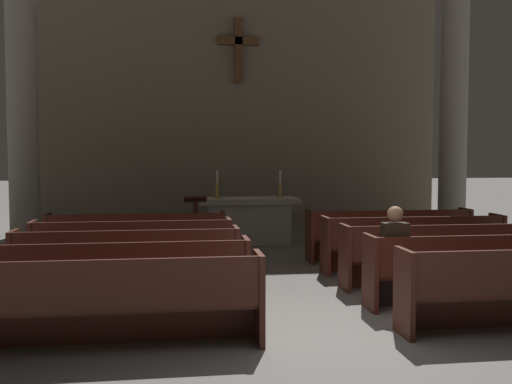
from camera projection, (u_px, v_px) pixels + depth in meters
name	position (u px, v px, depth m)	size (l,w,h in m)	color
ground_plane	(332.00, 339.00, 6.41)	(80.00, 80.00, 0.00)	slate
pew_left_row_1	(112.00, 303.00, 6.02)	(3.06, 0.50, 0.95)	#4C2319
pew_left_row_2	(121.00, 280.00, 7.13)	(3.06, 0.50, 0.95)	#4C2319
pew_left_row_3	(128.00, 263.00, 8.23)	(3.06, 0.50, 0.95)	#4C2319
pew_left_row_4	(133.00, 250.00, 9.33)	(3.06, 0.50, 0.95)	#4C2319
pew_left_row_5	(137.00, 240.00, 10.44)	(3.06, 0.50, 0.95)	#4C2319
pew_right_row_2	(482.00, 269.00, 7.77)	(3.06, 0.50, 0.95)	#4C2319
pew_right_row_3	(444.00, 255.00, 8.87)	(3.06, 0.50, 0.95)	#4C2319
pew_right_row_4	(413.00, 244.00, 9.97)	(3.06, 0.50, 0.95)	#4C2319
pew_right_row_5	(389.00, 235.00, 11.08)	(3.06, 0.50, 0.95)	#4C2319
column_left_second	(22.00, 80.00, 12.36)	(0.93, 0.93, 7.14)	#9E998E
column_right_second	(454.00, 88.00, 13.68)	(0.93, 0.93, 7.14)	#9E998E
altar	(249.00, 219.00, 13.23)	(2.20, 0.90, 1.01)	#A8A399
candlestick_left	(217.00, 189.00, 13.09)	(0.16, 0.16, 0.60)	#B79338
candlestick_right	(280.00, 189.00, 13.28)	(0.16, 0.16, 0.60)	#B79338
apse_with_cross	(237.00, 69.00, 15.25)	(10.44, 0.44, 8.27)	gray
lectern	(196.00, 226.00, 11.87)	(0.44, 0.36, 1.15)	#4C2319
lone_worshipper	(392.00, 255.00, 7.62)	(0.32, 0.43, 1.32)	#26262B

